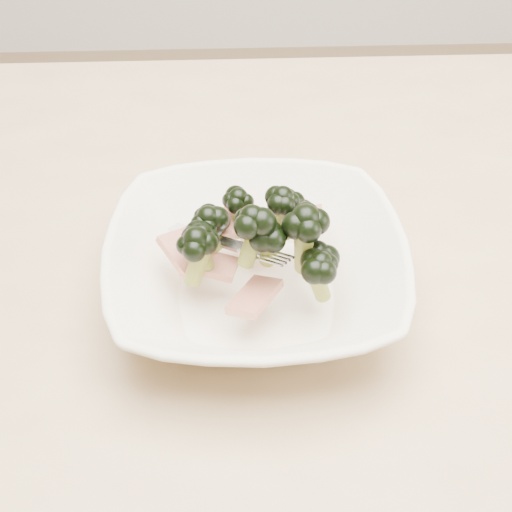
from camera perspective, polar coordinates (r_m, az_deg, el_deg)
name	(u,v)px	position (r m, az deg, el deg)	size (l,w,h in m)	color
dining_table	(316,309)	(0.79, 4.80, -4.24)	(1.20, 0.80, 0.75)	tan
broccoli_dish	(256,266)	(0.63, 0.03, -0.78)	(0.27, 0.27, 0.12)	#EFE3CA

